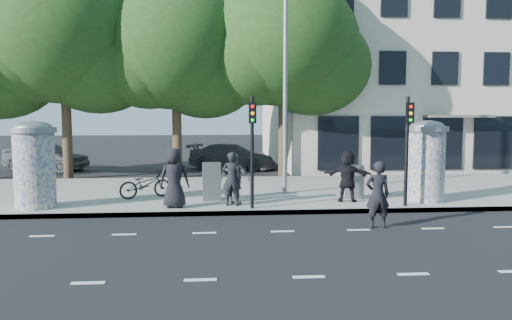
{
  "coord_description": "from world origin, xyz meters",
  "views": [
    {
      "loc": [
        -1.72,
        -11.09,
        3.03
      ],
      "look_at": [
        -0.51,
        3.5,
        1.66
      ],
      "focal_mm": 35.0,
      "sensor_mm": 36.0,
      "label": 1
    }
  ],
  "objects": [
    {
      "name": "cabinet_right",
      "position": [
        3.03,
        5.42,
        0.71
      ],
      "size": [
        0.54,
        0.4,
        1.12
      ],
      "primitive_type": "cube",
      "rotation": [
        0.0,
        0.0,
        -0.02
      ],
      "color": "slate",
      "rests_on": "sidewalk"
    },
    {
      "name": "car_right",
      "position": [
        -0.79,
        15.92,
        0.69
      ],
      "size": [
        3.54,
        5.12,
        1.38
      ],
      "primitive_type": "imported",
      "rotation": [
        0.0,
        0.0,
        1.19
      ],
      "color": "#4A4D51",
      "rests_on": "ground"
    },
    {
      "name": "bicycle",
      "position": [
        -4.09,
        6.0,
        0.62
      ],
      "size": [
        1.3,
        1.89,
        0.94
      ],
      "primitive_type": "imported",
      "rotation": [
        0.0,
        0.0,
        1.99
      ],
      "color": "black",
      "rests_on": "sidewalk"
    },
    {
      "name": "lane_dash_near",
      "position": [
        0.0,
        -2.2,
        0.0
      ],
      "size": [
        32.0,
        0.12,
        0.01
      ],
      "primitive_type": "cube",
      "color": "silver",
      "rests_on": "ground"
    },
    {
      "name": "car_left",
      "position": [
        -10.68,
        16.14,
        0.77
      ],
      "size": [
        3.22,
        4.89,
        1.55
      ],
      "primitive_type": "imported",
      "rotation": [
        0.0,
        0.0,
        1.24
      ],
      "color": "#5A5E62",
      "rests_on": "ground"
    },
    {
      "name": "curb",
      "position": [
        0.0,
        3.55,
        0.07
      ],
      "size": [
        40.0,
        0.1,
        0.16
      ],
      "primitive_type": "cube",
      "color": "slate",
      "rests_on": "ground"
    },
    {
      "name": "traffic_pole_near",
      "position": [
        -0.6,
        3.79,
        2.23
      ],
      "size": [
        0.22,
        0.31,
        3.4
      ],
      "color": "black",
      "rests_on": "sidewalk"
    },
    {
      "name": "tree_mid_left",
      "position": [
        -8.5,
        12.5,
        6.5
      ],
      "size": [
        7.2,
        7.2,
        9.57
      ],
      "color": "#38281C",
      "rests_on": "ground"
    },
    {
      "name": "ped_f",
      "position": [
        2.59,
        4.76,
        0.99
      ],
      "size": [
        1.65,
        0.98,
        1.68
      ],
      "primitive_type": "imported",
      "rotation": [
        0.0,
        0.0,
        2.85
      ],
      "color": "black",
      "rests_on": "sidewalk"
    },
    {
      "name": "sidewalk",
      "position": [
        0.0,
        7.5,
        0.07
      ],
      "size": [
        40.0,
        8.0,
        0.15
      ],
      "primitive_type": "cube",
      "color": "gray",
      "rests_on": "ground"
    },
    {
      "name": "ped_e",
      "position": [
        -1.09,
        4.49,
        0.96
      ],
      "size": [
        1.08,
        0.85,
        1.63
      ],
      "primitive_type": "imported",
      "rotation": [
        0.0,
        0.0,
        2.78
      ],
      "color": "gray",
      "rests_on": "sidewalk"
    },
    {
      "name": "ad_column_right",
      "position": [
        5.2,
        4.7,
        1.54
      ],
      "size": [
        1.36,
        1.36,
        2.65
      ],
      "color": "beige",
      "rests_on": "sidewalk"
    },
    {
      "name": "ped_a",
      "position": [
        -2.96,
        4.13,
        1.07
      ],
      "size": [
        0.91,
        0.6,
        1.84
      ],
      "primitive_type": "imported",
      "rotation": [
        0.0,
        0.0,
        3.12
      ],
      "color": "black",
      "rests_on": "sidewalk"
    },
    {
      "name": "ped_b",
      "position": [
        -1.2,
        4.34,
        1.0
      ],
      "size": [
        0.67,
        0.48,
        1.69
      ],
      "primitive_type": "imported",
      "rotation": [
        0.0,
        0.0,
        3.01
      ],
      "color": "black",
      "rests_on": "sidewalk"
    },
    {
      "name": "lane_dash_far",
      "position": [
        0.0,
        1.4,
        0.0
      ],
      "size": [
        32.0,
        0.12,
        0.01
      ],
      "primitive_type": "cube",
      "color": "silver",
      "rests_on": "ground"
    },
    {
      "name": "street_lamp",
      "position": [
        0.8,
        6.63,
        4.79
      ],
      "size": [
        0.25,
        0.93,
        8.0
      ],
      "color": "slate",
      "rests_on": "sidewalk"
    },
    {
      "name": "ad_column_left",
      "position": [
        -7.2,
        4.5,
        1.54
      ],
      "size": [
        1.36,
        1.36,
        2.65
      ],
      "color": "beige",
      "rests_on": "sidewalk"
    },
    {
      "name": "traffic_pole_far",
      "position": [
        4.2,
        3.79,
        2.23
      ],
      "size": [
        0.22,
        0.31,
        3.4
      ],
      "color": "black",
      "rests_on": "sidewalk"
    },
    {
      "name": "tree_center",
      "position": [
        1.5,
        12.3,
        6.31
      ],
      "size": [
        7.0,
        7.0,
        9.3
      ],
      "color": "#38281C",
      "rests_on": "ground"
    },
    {
      "name": "cabinet_left",
      "position": [
        -1.83,
        5.37,
        0.78
      ],
      "size": [
        0.62,
        0.46,
        1.25
      ],
      "primitive_type": "cube",
      "rotation": [
        0.0,
        0.0,
        0.05
      ],
      "color": "#5D5F61",
      "rests_on": "sidewalk"
    },
    {
      "name": "building",
      "position": [
        12.0,
        19.99,
        5.99
      ],
      "size": [
        20.3,
        15.85,
        12.0
      ],
      "color": "#B4A897",
      "rests_on": "ground"
    },
    {
      "name": "man_road",
      "position": [
        2.56,
        1.62,
        0.89
      ],
      "size": [
        0.66,
        0.44,
        1.78
      ],
      "primitive_type": "imported",
      "rotation": [
        0.0,
        0.0,
        3.13
      ],
      "color": "black",
      "rests_on": "ground"
    },
    {
      "name": "ground",
      "position": [
        0.0,
        0.0,
        0.0
      ],
      "size": [
        120.0,
        120.0,
        0.0
      ],
      "primitive_type": "plane",
      "color": "black",
      "rests_on": "ground"
    },
    {
      "name": "tree_near_left",
      "position": [
        -3.5,
        12.7,
        6.06
      ],
      "size": [
        6.8,
        6.8,
        8.97
      ],
      "color": "#38281C",
      "rests_on": "ground"
    }
  ]
}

